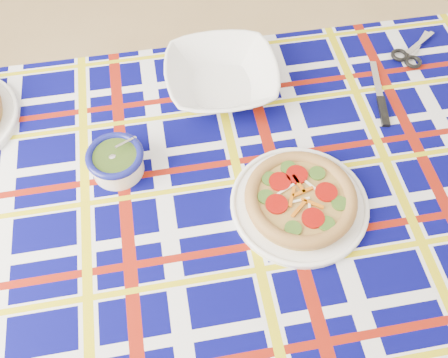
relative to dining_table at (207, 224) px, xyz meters
name	(u,v)px	position (x,y,z in m)	size (l,w,h in m)	color
floor	(233,172)	(0.33, 0.59, -0.76)	(4.00, 4.00, 0.00)	tan
dining_table	(207,224)	(0.00, 0.00, 0.00)	(1.98, 1.47, 0.84)	brown
tablecloth	(207,219)	(0.00, 0.00, 0.03)	(1.82, 1.15, 0.12)	#04044F
main_focaccia_plate	(301,199)	(0.21, -0.08, 0.12)	(0.34, 0.34, 0.07)	#AC823D
pesto_bowl	(116,160)	(-0.16, 0.18, 0.13)	(0.14, 0.14, 0.08)	#21350E
serving_bowl	(221,78)	(0.18, 0.35, 0.12)	(0.31, 0.31, 0.08)	white
table_knife	(377,81)	(0.60, 0.20, 0.09)	(0.26, 0.02, 0.01)	silver
kitchen_scissors	(420,44)	(0.80, 0.28, 0.10)	(0.21, 0.10, 0.02)	silver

